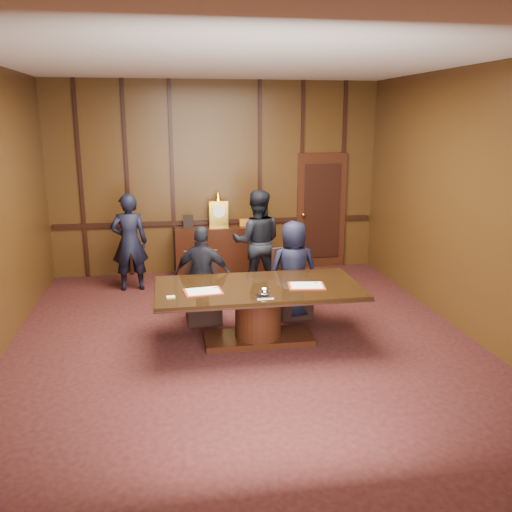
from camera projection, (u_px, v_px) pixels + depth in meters
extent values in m
plane|color=black|center=(244.00, 343.00, 7.04)|extent=(7.00, 7.00, 0.00)
plane|color=silver|center=(242.00, 58.00, 6.17)|extent=(7.00, 7.00, 0.00)
cube|color=black|center=(217.00, 179.00, 9.95)|extent=(6.00, 0.04, 3.50)
cube|color=black|center=(325.00, 305.00, 3.26)|extent=(6.00, 0.04, 3.50)
cube|color=black|center=(470.00, 204.00, 7.08)|extent=(0.04, 7.00, 3.50)
cube|color=black|center=(217.00, 222.00, 10.12)|extent=(5.90, 0.05, 0.08)
cube|color=black|center=(321.00, 211.00, 10.39)|extent=(0.95, 0.06, 2.20)
sphere|color=gold|center=(303.00, 215.00, 10.27)|extent=(0.08, 0.08, 0.08)
cube|color=black|center=(219.00, 250.00, 10.04)|extent=(1.60, 0.45, 0.90)
cube|color=black|center=(182.00, 274.00, 10.03)|extent=(0.12, 0.40, 0.06)
cube|color=black|center=(256.00, 270.00, 10.26)|extent=(0.12, 0.40, 0.06)
cube|color=gold|center=(218.00, 214.00, 9.87)|extent=(0.34, 0.18, 0.48)
cylinder|color=white|center=(219.00, 211.00, 9.76)|extent=(0.22, 0.03, 0.22)
cone|color=gold|center=(218.00, 196.00, 9.79)|extent=(0.14, 0.14, 0.16)
cube|color=black|center=(188.00, 221.00, 9.83)|extent=(0.18, 0.04, 0.22)
cube|color=#C96717|center=(245.00, 222.00, 10.01)|extent=(0.22, 0.12, 0.12)
cube|color=black|center=(258.00, 338.00, 7.08)|extent=(1.40, 0.60, 0.08)
cylinder|color=black|center=(258.00, 313.00, 7.00)|extent=(0.60, 0.60, 0.62)
cube|color=black|center=(258.00, 290.00, 6.92)|extent=(2.62, 1.32, 0.02)
cube|color=black|center=(258.00, 288.00, 6.91)|extent=(2.60, 1.30, 0.06)
cube|color=maroon|center=(203.00, 292.00, 6.66)|extent=(0.49, 0.38, 0.01)
cube|color=white|center=(203.00, 291.00, 6.66)|extent=(0.43, 0.32, 0.01)
cube|color=maroon|center=(306.00, 286.00, 6.88)|extent=(0.50, 0.39, 0.01)
cube|color=white|center=(306.00, 285.00, 6.88)|extent=(0.43, 0.33, 0.01)
cube|color=white|center=(265.00, 297.00, 6.47)|extent=(0.20, 0.14, 0.01)
ellipsoid|color=white|center=(265.00, 292.00, 6.46)|extent=(0.13, 0.13, 0.10)
cube|color=#E0DA6D|center=(171.00, 297.00, 6.46)|extent=(0.11, 0.08, 0.01)
cube|color=black|center=(204.00, 306.00, 7.75)|extent=(0.50, 0.50, 0.46)
cube|color=black|center=(201.00, 269.00, 7.82)|extent=(0.48, 0.08, 0.55)
cylinder|color=black|center=(190.00, 319.00, 7.55)|extent=(0.04, 0.04, 0.23)
cylinder|color=black|center=(216.00, 308.00, 8.00)|extent=(0.04, 0.04, 0.23)
cube|color=black|center=(292.00, 301.00, 7.95)|extent=(0.55, 0.55, 0.46)
cube|color=black|center=(287.00, 265.00, 8.02)|extent=(0.48, 0.14, 0.55)
cylinder|color=black|center=(282.00, 314.00, 7.76)|extent=(0.04, 0.04, 0.23)
cylinder|color=black|center=(302.00, 303.00, 8.20)|extent=(0.04, 0.04, 0.23)
imported|color=black|center=(203.00, 275.00, 7.58)|extent=(0.88, 0.56, 1.40)
imported|color=black|center=(293.00, 270.00, 7.78)|extent=(0.71, 0.47, 1.43)
imported|color=black|center=(130.00, 242.00, 9.04)|extent=(0.63, 0.43, 1.64)
imported|color=black|center=(257.00, 242.00, 8.89)|extent=(0.92, 0.77, 1.72)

